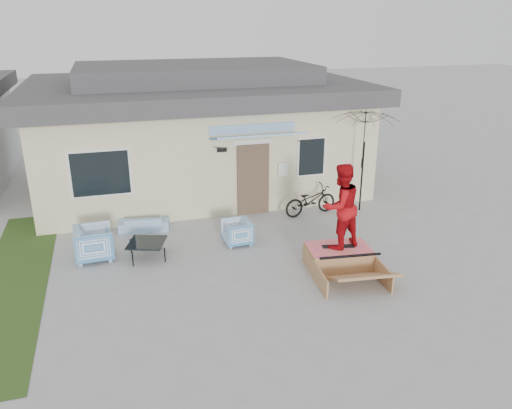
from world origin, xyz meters
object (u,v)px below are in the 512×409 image
object	(u,v)px
skate_ramp	(338,257)
skateboard	(338,246)
coffee_table	(147,250)
patio_umbrella	(364,154)
armchair_left	(94,241)
skater	(341,205)
armchair_right	(237,231)
loveseat	(144,221)
bicycle	(311,197)

from	to	relation	value
skate_ramp	skateboard	world-z (taller)	skateboard
skate_ramp	coffee_table	bearing A→B (deg)	164.04
patio_umbrella	skate_ramp	size ratio (longest dim) A/B	1.16
armchair_left	skater	bearing A→B (deg)	-112.94
armchair_right	loveseat	bearing A→B (deg)	-128.80
armchair_right	patio_umbrella	distance (m)	4.57
armchair_left	skateboard	distance (m)	5.80
armchair_right	bicycle	size ratio (longest dim) A/B	0.42
skate_ramp	armchair_right	bearing A→B (deg)	142.13
loveseat	skate_ramp	size ratio (longest dim) A/B	0.71
armchair_right	skater	distance (m)	2.93
coffee_table	skateboard	xyz separation A→B (m)	(4.23, -1.70, 0.29)
patio_umbrella	coffee_table	bearing A→B (deg)	-167.33
patio_umbrella	bicycle	bearing A→B (deg)	176.67
loveseat	coffee_table	bearing A→B (deg)	97.56
skateboard	skate_ramp	bearing A→B (deg)	-83.34
armchair_left	skateboard	size ratio (longest dim) A/B	1.20
armchair_right	skateboard	size ratio (longest dim) A/B	0.94
armchair_left	bicycle	distance (m)	6.20
coffee_table	skate_ramp	distance (m)	4.57
skate_ramp	skateboard	size ratio (longest dim) A/B	2.55
skateboard	patio_umbrella	bearing A→B (deg)	68.03
armchair_right	bicycle	bearing A→B (deg)	115.17
armchair_right	coffee_table	xyz separation A→B (m)	(-2.28, -0.16, -0.14)
armchair_right	skate_ramp	bearing A→B (deg)	42.70
bicycle	skateboard	size ratio (longest dim) A/B	2.24
loveseat	skateboard	bearing A→B (deg)	150.26
loveseat	armchair_left	xyz separation A→B (m)	(-1.28, -1.45, 0.18)
armchair_right	bicycle	xyz separation A→B (m)	(2.59, 1.38, 0.19)
armchair_right	bicycle	distance (m)	2.94
coffee_table	bicycle	distance (m)	5.11
skateboard	skater	distance (m)	1.01
loveseat	bicycle	bearing A→B (deg)	-172.62
bicycle	skate_ramp	xyz separation A→B (m)	(-0.64, -3.28, -0.30)
coffee_table	skate_ramp	xyz separation A→B (m)	(4.22, -1.74, 0.03)
coffee_table	skater	distance (m)	4.74
loveseat	coffee_table	xyz separation A→B (m)	(-0.07, -1.75, -0.06)
armchair_right	patio_umbrella	bearing A→B (deg)	104.28
armchair_left	armchair_right	world-z (taller)	armchair_left
loveseat	armchair_right	bearing A→B (deg)	154.08
armchair_left	armchair_right	size ratio (longest dim) A/B	1.28
armchair_left	armchair_right	xyz separation A→B (m)	(3.49, -0.15, -0.10)
coffee_table	skateboard	bearing A→B (deg)	-21.84
loveseat	patio_umbrella	size ratio (longest dim) A/B	0.61
patio_umbrella	skateboard	size ratio (longest dim) A/B	2.95
coffee_table	skater	bearing A→B (deg)	-21.84
skate_ramp	skater	distance (m)	1.27
bicycle	skater	bearing A→B (deg)	159.12
armchair_left	patio_umbrella	xyz separation A→B (m)	(7.65, 1.14, 1.30)
loveseat	skater	bearing A→B (deg)	150.26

